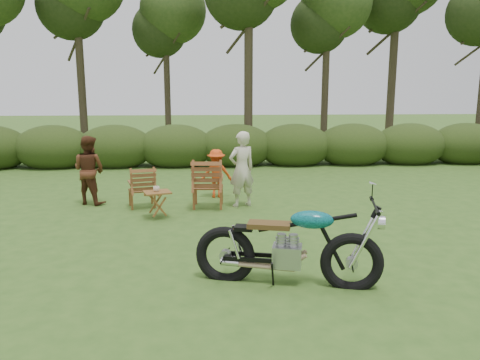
{
  "coord_description": "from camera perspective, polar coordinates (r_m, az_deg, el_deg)",
  "views": [
    {
      "loc": [
        -0.94,
        -6.59,
        2.54
      ],
      "look_at": [
        -0.36,
        1.76,
        0.9
      ],
      "focal_mm": 35.0,
      "sensor_mm": 36.0,
      "label": 1
    }
  ],
  "objects": [
    {
      "name": "ground",
      "position": [
        7.12,
        3.96,
        -9.83
      ],
      "size": [
        80.0,
        80.0,
        0.0
      ],
      "primitive_type": "plane",
      "color": "#2F4F1A",
      "rests_on": "ground"
    },
    {
      "name": "tree_line",
      "position": [
        16.44,
        1.13,
        15.5
      ],
      "size": [
        22.52,
        11.62,
        8.14
      ],
      "color": "#33291B",
      "rests_on": "ground"
    },
    {
      "name": "motorcycle",
      "position": [
        6.39,
        5.7,
        -12.37
      ],
      "size": [
        2.47,
        1.41,
        1.33
      ],
      "primitive_type": null,
      "rotation": [
        0.0,
        0.0,
        -0.24
      ],
      "color": "#0C999F",
      "rests_on": "ground"
    },
    {
      "name": "lawn_chair_right",
      "position": [
        10.25,
        -3.89,
        -3.29
      ],
      "size": [
        0.77,
        0.77,
        1.06
      ],
      "primitive_type": null,
      "rotation": [
        0.0,
        0.0,
        3.08
      ],
      "color": "brown",
      "rests_on": "ground"
    },
    {
      "name": "lawn_chair_left",
      "position": [
        10.46,
        -11.8,
        -3.21
      ],
      "size": [
        0.75,
        0.75,
        0.89
      ],
      "primitive_type": null,
      "rotation": [
        0.0,
        0.0,
        3.41
      ],
      "color": "brown",
      "rests_on": "ground"
    },
    {
      "name": "side_table",
      "position": [
        9.44,
        -10.01,
        -2.99
      ],
      "size": [
        0.64,
        0.59,
        0.54
      ],
      "primitive_type": null,
      "rotation": [
        0.0,
        0.0,
        0.32
      ],
      "color": "brown",
      "rests_on": "ground"
    },
    {
      "name": "cup",
      "position": [
        9.39,
        -10.16,
        -1.06
      ],
      "size": [
        0.17,
        0.17,
        0.1
      ],
      "primitive_type": "imported",
      "rotation": [
        0.0,
        0.0,
        -0.38
      ],
      "color": "beige",
      "rests_on": "side_table"
    },
    {
      "name": "adult_a",
      "position": [
        10.29,
        0.21,
        -3.2
      ],
      "size": [
        0.71,
        0.6,
        1.65
      ],
      "primitive_type": "imported",
      "rotation": [
        0.0,
        0.0,
        3.55
      ],
      "color": "beige",
      "rests_on": "ground"
    },
    {
      "name": "adult_b",
      "position": [
        11.04,
        -17.69,
        -2.75
      ],
      "size": [
        0.92,
        0.83,
        1.53
      ],
      "primitive_type": "imported",
      "rotation": [
        0.0,
        0.0,
        2.72
      ],
      "color": "#4D2716",
      "rests_on": "ground"
    },
    {
      "name": "child",
      "position": [
        11.16,
        -2.88,
        -2.09
      ],
      "size": [
        0.77,
        0.47,
        1.15
      ],
      "primitive_type": "imported",
      "rotation": [
        0.0,
        0.0,
        3.21
      ],
      "color": "#D04213",
      "rests_on": "ground"
    }
  ]
}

